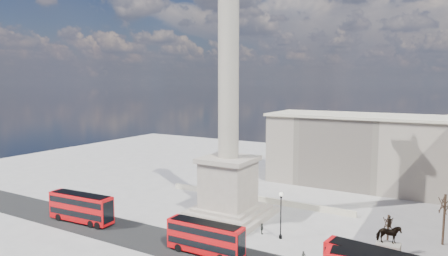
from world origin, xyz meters
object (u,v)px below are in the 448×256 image
equestrian_statue (388,254)px  victorian_lamp (281,211)px  red_bus_b (206,238)px  red_bus_a (81,207)px  pedestrian_crossing (262,229)px  nelsons_column (228,145)px

equestrian_statue → victorian_lamp: bearing=166.7°
red_bus_b → victorian_lamp: victorian_lamp is taller
red_bus_a → pedestrian_crossing: size_ratio=6.97×
red_bus_a → equestrian_statue: 48.65m
pedestrian_crossing → nelsons_column: bearing=51.3°
red_bus_a → pedestrian_crossing: red_bus_a is taller
victorian_lamp → pedestrian_crossing: bearing=176.7°
red_bus_b → victorian_lamp: 12.74m
red_bus_b → equestrian_statue: 23.75m
nelsons_column → red_bus_a: 27.42m
red_bus_a → pedestrian_crossing: (29.04, 10.70, -1.73)m
nelsons_column → pedestrian_crossing: 15.61m
red_bus_b → pedestrian_crossing: 11.46m
victorian_lamp → pedestrian_crossing: 4.70m
red_bus_a → pedestrian_crossing: bearing=16.5°
red_bus_b → pedestrian_crossing: red_bus_b is taller
red_bus_a → victorian_lamp: 33.98m
nelsons_column → red_bus_a: nelsons_column is taller
red_bus_a → victorian_lamp: victorian_lamp is taller
equestrian_statue → pedestrian_crossing: (-19.13, 3.93, -1.67)m
red_bus_b → victorian_lamp: size_ratio=1.56×
red_bus_a → victorian_lamp: size_ratio=1.71×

